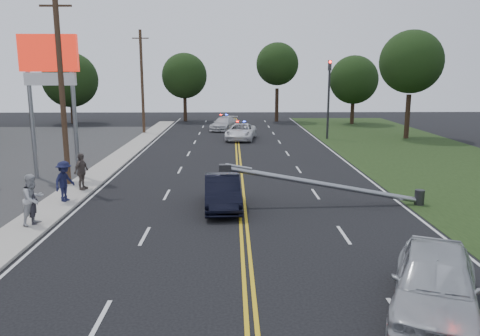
{
  "coord_description": "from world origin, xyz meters",
  "views": [
    {
      "loc": [
        -0.46,
        -12.48,
        5.91
      ],
      "look_at": [
        -0.1,
        8.25,
        1.7
      ],
      "focal_mm": 35.0,
      "sensor_mm": 36.0,
      "label": 1
    }
  ],
  "objects_px": {
    "bystander_a": "(33,203)",
    "bystander_b": "(33,199)",
    "fallen_streetlight": "(335,186)",
    "bystander_c": "(64,181)",
    "emergency_a": "(241,132)",
    "crashed_sedan": "(222,192)",
    "emergency_b": "(224,124)",
    "utility_pole_far": "(142,82)",
    "bystander_d": "(81,172)",
    "pylon_sign": "(50,72)",
    "waiting_sedan": "(435,283)",
    "traffic_signal": "(329,92)",
    "utility_pole_mid": "(62,90)"
  },
  "relations": [
    {
      "from": "bystander_a",
      "to": "bystander_b",
      "type": "distance_m",
      "value": 0.2
    },
    {
      "from": "fallen_streetlight",
      "to": "bystander_c",
      "type": "distance_m",
      "value": 12.35
    },
    {
      "from": "emergency_a",
      "to": "bystander_b",
      "type": "height_order",
      "value": "bystander_b"
    },
    {
      "from": "bystander_c",
      "to": "crashed_sedan",
      "type": "bearing_deg",
      "value": -77.73
    },
    {
      "from": "emergency_b",
      "to": "bystander_a",
      "type": "xyz_separation_m",
      "value": [
        -6.95,
        -31.51,
        0.26
      ]
    },
    {
      "from": "fallen_streetlight",
      "to": "bystander_b",
      "type": "relative_size",
      "value": 4.68
    },
    {
      "from": "bystander_c",
      "to": "bystander_a",
      "type": "bearing_deg",
      "value": -162.73
    },
    {
      "from": "bystander_a",
      "to": "bystander_b",
      "type": "height_order",
      "value": "bystander_b"
    },
    {
      "from": "bystander_b",
      "to": "bystander_c",
      "type": "distance_m",
      "value": 3.36
    },
    {
      "from": "utility_pole_far",
      "to": "emergency_a",
      "type": "bearing_deg",
      "value": -24.74
    },
    {
      "from": "bystander_d",
      "to": "bystander_b",
      "type": "bearing_deg",
      "value": -164.89
    },
    {
      "from": "bystander_c",
      "to": "pylon_sign",
      "type": "bearing_deg",
      "value": 42.25
    },
    {
      "from": "bystander_c",
      "to": "utility_pole_far",
      "type": "bearing_deg",
      "value": 21.36
    },
    {
      "from": "emergency_a",
      "to": "bystander_b",
      "type": "distance_m",
      "value": 25.89
    },
    {
      "from": "fallen_streetlight",
      "to": "bystander_b",
      "type": "height_order",
      "value": "bystander_b"
    },
    {
      "from": "crashed_sedan",
      "to": "bystander_a",
      "type": "height_order",
      "value": "bystander_a"
    },
    {
      "from": "crashed_sedan",
      "to": "emergency_b",
      "type": "distance_m",
      "value": 29.08
    },
    {
      "from": "utility_pole_far",
      "to": "waiting_sedan",
      "type": "xyz_separation_m",
      "value": [
        13.74,
        -35.87,
        -4.23
      ]
    },
    {
      "from": "traffic_signal",
      "to": "bystander_b",
      "type": "relative_size",
      "value": 3.53
    },
    {
      "from": "pylon_sign",
      "to": "bystander_c",
      "type": "xyz_separation_m",
      "value": [
        2.35,
        -5.47,
        -4.94
      ]
    },
    {
      "from": "utility_pole_far",
      "to": "bystander_b",
      "type": "distance_m",
      "value": 29.13
    },
    {
      "from": "utility_pole_far",
      "to": "emergency_a",
      "type": "height_order",
      "value": "utility_pole_far"
    },
    {
      "from": "pylon_sign",
      "to": "bystander_a",
      "type": "distance_m",
      "value": 10.37
    },
    {
      "from": "traffic_signal",
      "to": "bystander_d",
      "type": "bearing_deg",
      "value": -130.29
    },
    {
      "from": "utility_pole_mid",
      "to": "bystander_b",
      "type": "xyz_separation_m",
      "value": [
        1.02,
        -6.84,
        -3.96
      ]
    },
    {
      "from": "pylon_sign",
      "to": "traffic_signal",
      "type": "relative_size",
      "value": 1.13
    },
    {
      "from": "emergency_a",
      "to": "bystander_d",
      "type": "height_order",
      "value": "bystander_d"
    },
    {
      "from": "fallen_streetlight",
      "to": "waiting_sedan",
      "type": "xyz_separation_m",
      "value": [
        0.35,
        -9.87,
        -0.07
      ]
    },
    {
      "from": "bystander_a",
      "to": "bystander_c",
      "type": "height_order",
      "value": "bystander_c"
    },
    {
      "from": "bystander_c",
      "to": "traffic_signal",
      "type": "bearing_deg",
      "value": -18.46
    },
    {
      "from": "bystander_c",
      "to": "bystander_d",
      "type": "relative_size",
      "value": 1.01
    },
    {
      "from": "traffic_signal",
      "to": "utility_pole_far",
      "type": "relative_size",
      "value": 0.7
    },
    {
      "from": "utility_pole_mid",
      "to": "traffic_signal",
      "type": "bearing_deg",
      "value": 45.8
    },
    {
      "from": "waiting_sedan",
      "to": "emergency_b",
      "type": "bearing_deg",
      "value": 121.93
    },
    {
      "from": "emergency_a",
      "to": "bystander_d",
      "type": "distance_m",
      "value": 20.69
    },
    {
      "from": "utility_pole_far",
      "to": "bystander_a",
      "type": "relative_size",
      "value": 6.04
    },
    {
      "from": "utility_pole_mid",
      "to": "bystander_c",
      "type": "relative_size",
      "value": 5.33
    },
    {
      "from": "utility_pole_far",
      "to": "bystander_c",
      "type": "xyz_separation_m",
      "value": [
        1.05,
        -25.47,
        -4.03
      ]
    },
    {
      "from": "fallen_streetlight",
      "to": "waiting_sedan",
      "type": "distance_m",
      "value": 9.88
    },
    {
      "from": "traffic_signal",
      "to": "bystander_b",
      "type": "height_order",
      "value": "traffic_signal"
    },
    {
      "from": "utility_pole_mid",
      "to": "bystander_c",
      "type": "xyz_separation_m",
      "value": [
        1.05,
        -3.47,
        -4.03
      ]
    },
    {
      "from": "emergency_a",
      "to": "traffic_signal",
      "type": "bearing_deg",
      "value": 11.28
    },
    {
      "from": "crashed_sedan",
      "to": "bystander_a",
      "type": "distance_m",
      "value": 7.75
    },
    {
      "from": "emergency_a",
      "to": "bystander_c",
      "type": "distance_m",
      "value": 22.72
    },
    {
      "from": "crashed_sedan",
      "to": "bystander_a",
      "type": "bearing_deg",
      "value": -164.63
    },
    {
      "from": "fallen_streetlight",
      "to": "utility_pole_far",
      "type": "height_order",
      "value": "utility_pole_far"
    },
    {
      "from": "waiting_sedan",
      "to": "bystander_c",
      "type": "relative_size",
      "value": 2.66
    },
    {
      "from": "utility_pole_far",
      "to": "crashed_sedan",
      "type": "bearing_deg",
      "value": -72.49
    },
    {
      "from": "waiting_sedan",
      "to": "bystander_a",
      "type": "distance_m",
      "value": 14.63
    },
    {
      "from": "utility_pole_far",
      "to": "fallen_streetlight",
      "type": "bearing_deg",
      "value": -62.76
    }
  ]
}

